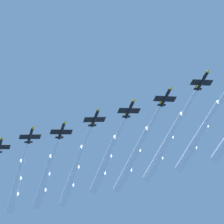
# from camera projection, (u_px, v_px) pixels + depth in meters

# --- Properties ---
(jet_port_inner) EXTENTS (50.21, 41.33, 4.26)m
(jet_port_inner) POSITION_uv_depth(u_px,v_px,m) (198.00, 138.00, 210.01)
(jet_port_inner) COLOR black
(jet_starboard_inner) EXTENTS (50.59, 42.12, 4.34)m
(jet_starboard_inner) POSITION_uv_depth(u_px,v_px,m) (163.00, 149.00, 214.09)
(jet_starboard_inner) COLOR black
(jet_port_mid) EXTENTS (49.62, 41.54, 4.28)m
(jet_port_mid) POSITION_uv_depth(u_px,v_px,m) (132.00, 161.00, 215.86)
(jet_port_mid) COLOR black
(jet_starboard_mid) EXTENTS (45.61, 37.00, 4.29)m
(jet_starboard_mid) POSITION_uv_depth(u_px,v_px,m) (104.00, 165.00, 217.11)
(jet_starboard_mid) COLOR black
(jet_port_outer) EXTENTS (49.93, 40.07, 4.37)m
(jet_port_outer) POSITION_uv_depth(u_px,v_px,m) (72.00, 177.00, 224.15)
(jet_port_outer) COLOR black
(jet_starboard_outer) EXTENTS (45.66, 37.05, 4.26)m
(jet_starboard_outer) POSITION_uv_depth(u_px,v_px,m) (44.00, 182.00, 225.07)
(jet_starboard_outer) COLOR black
(jet_trail_port) EXTENTS (46.88, 37.83, 4.31)m
(jet_trail_port) POSITION_uv_depth(u_px,v_px,m) (16.00, 187.00, 231.59)
(jet_trail_port) COLOR black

